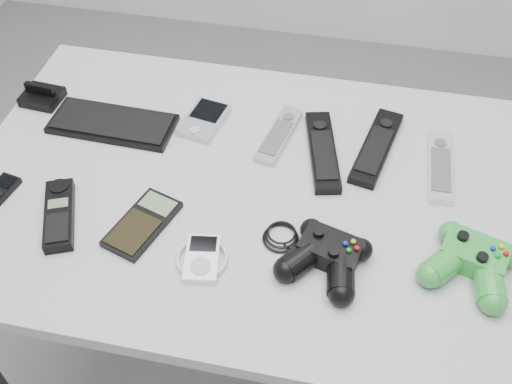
% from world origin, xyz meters
% --- Properties ---
extents(desk, '(1.15, 0.74, 0.77)m').
position_xyz_m(desk, '(-0.08, 0.04, 0.70)').
color(desk, '#9F9FA1').
rests_on(desk, floor).
extents(pda_keyboard, '(0.26, 0.12, 0.02)m').
position_xyz_m(pda_keyboard, '(-0.42, 0.15, 0.77)').
color(pda_keyboard, black).
rests_on(pda_keyboard, desk).
extents(dock_bracket, '(0.09, 0.08, 0.04)m').
position_xyz_m(dock_bracket, '(-0.60, 0.20, 0.79)').
color(dock_bracket, black).
rests_on(dock_bracket, desk).
extents(pda, '(0.10, 0.13, 0.02)m').
position_xyz_m(pda, '(-0.23, 0.20, 0.78)').
color(pda, '#B1B1B8').
rests_on(pda, desk).
extents(remote_silver_a, '(0.08, 0.18, 0.02)m').
position_xyz_m(remote_silver_a, '(-0.07, 0.18, 0.78)').
color(remote_silver_a, '#B1B1B8').
rests_on(remote_silver_a, desk).
extents(remote_black_a, '(0.10, 0.23, 0.02)m').
position_xyz_m(remote_black_a, '(0.02, 0.15, 0.78)').
color(remote_black_a, black).
rests_on(remote_black_a, desk).
extents(remote_black_b, '(0.10, 0.23, 0.02)m').
position_xyz_m(remote_black_b, '(0.13, 0.19, 0.78)').
color(remote_black_b, black).
rests_on(remote_black_b, desk).
extents(remote_silver_b, '(0.05, 0.19, 0.02)m').
position_xyz_m(remote_silver_b, '(0.26, 0.16, 0.78)').
color(remote_silver_b, silver).
rests_on(remote_silver_b, desk).
extents(cordless_handset, '(0.11, 0.17, 0.02)m').
position_xyz_m(cordless_handset, '(-0.42, -0.11, 0.78)').
color(cordless_handset, black).
rests_on(cordless_handset, desk).
extents(calculator, '(0.12, 0.17, 0.01)m').
position_xyz_m(calculator, '(-0.27, -0.10, 0.77)').
color(calculator, black).
rests_on(calculator, desk).
extents(mp3_player, '(0.10, 0.11, 0.02)m').
position_xyz_m(mp3_player, '(-0.14, -0.15, 0.78)').
color(mp3_player, white).
rests_on(mp3_player, desk).
extents(controller_black, '(0.28, 0.21, 0.05)m').
position_xyz_m(controller_black, '(0.07, -0.11, 0.79)').
color(controller_black, black).
rests_on(controller_black, desk).
extents(controller_green, '(0.19, 0.20, 0.05)m').
position_xyz_m(controller_green, '(0.30, -0.07, 0.79)').
color(controller_green, '#268E2B').
rests_on(controller_green, desk).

